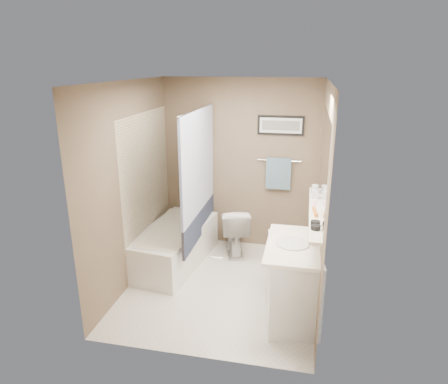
% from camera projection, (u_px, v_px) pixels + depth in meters
% --- Properties ---
extents(ground, '(2.50, 2.50, 0.00)m').
position_uv_depth(ground, '(221.00, 285.00, 4.85)').
color(ground, silver).
rests_on(ground, ground).
extents(ceiling, '(2.20, 2.50, 0.04)m').
position_uv_depth(ceiling, '(221.00, 83.00, 4.11)').
color(ceiling, white).
rests_on(ceiling, wall_back).
extents(wall_back, '(2.20, 0.04, 2.40)m').
position_uv_depth(wall_back, '(240.00, 165.00, 5.62)').
color(wall_back, brown).
rests_on(wall_back, ground).
extents(wall_front, '(2.20, 0.04, 2.40)m').
position_uv_depth(wall_front, '(190.00, 236.00, 3.33)').
color(wall_front, brown).
rests_on(wall_front, ground).
extents(wall_left, '(0.04, 2.50, 2.40)m').
position_uv_depth(wall_left, '(132.00, 186.00, 4.69)').
color(wall_left, brown).
rests_on(wall_left, ground).
extents(wall_right, '(0.04, 2.50, 2.40)m').
position_uv_depth(wall_right, '(320.00, 198.00, 4.27)').
color(wall_right, brown).
rests_on(wall_right, ground).
extents(tile_surround, '(0.02, 1.55, 2.00)m').
position_uv_depth(tile_surround, '(148.00, 189.00, 5.22)').
color(tile_surround, beige).
rests_on(tile_surround, wall_left).
extents(curtain_rod, '(0.02, 1.55, 0.02)m').
position_uv_depth(curtain_rod, '(197.00, 109.00, 4.76)').
color(curtain_rod, silver).
rests_on(curtain_rod, wall_left).
extents(curtain_upper, '(0.03, 1.45, 1.28)m').
position_uv_depth(curtain_upper, '(198.00, 162.00, 4.96)').
color(curtain_upper, silver).
rests_on(curtain_upper, curtain_rod).
extents(curtain_lower, '(0.03, 1.45, 0.36)m').
position_uv_depth(curtain_lower, '(200.00, 223.00, 5.21)').
color(curtain_lower, '#272F48').
rests_on(curtain_lower, curtain_rod).
extents(mirror, '(0.02, 1.60, 1.00)m').
position_uv_depth(mirror, '(324.00, 164.00, 4.00)').
color(mirror, silver).
rests_on(mirror, wall_right).
extents(shelf, '(0.12, 1.60, 0.03)m').
position_uv_depth(shelf, '(315.00, 212.00, 4.17)').
color(shelf, silver).
rests_on(shelf, wall_right).
extents(towel_bar, '(0.60, 0.02, 0.02)m').
position_uv_depth(towel_bar, '(279.00, 161.00, 5.47)').
color(towel_bar, silver).
rests_on(towel_bar, wall_back).
extents(towel, '(0.34, 0.05, 0.44)m').
position_uv_depth(towel, '(278.00, 174.00, 5.51)').
color(towel, '#7CA3B4').
rests_on(towel, towel_bar).
extents(art_frame, '(0.62, 0.02, 0.26)m').
position_uv_depth(art_frame, '(281.00, 125.00, 5.34)').
color(art_frame, black).
rests_on(art_frame, wall_back).
extents(art_mat, '(0.56, 0.00, 0.20)m').
position_uv_depth(art_mat, '(281.00, 126.00, 5.32)').
color(art_mat, white).
rests_on(art_mat, art_frame).
extents(art_image, '(0.50, 0.00, 0.13)m').
position_uv_depth(art_image, '(281.00, 126.00, 5.32)').
color(art_image, '#595959').
rests_on(art_image, art_mat).
extents(door, '(0.80, 0.02, 2.00)m').
position_uv_depth(door, '(255.00, 265.00, 3.28)').
color(door, silver).
rests_on(door, wall_front).
extents(door_handle, '(0.10, 0.02, 0.02)m').
position_uv_depth(door_handle, '(217.00, 258.00, 3.39)').
color(door_handle, silver).
rests_on(door_handle, door).
extents(bathtub, '(0.89, 1.58, 0.50)m').
position_uv_depth(bathtub, '(174.00, 246.00, 5.34)').
color(bathtub, white).
rests_on(bathtub, ground).
extents(tub_rim, '(0.56, 1.36, 0.02)m').
position_uv_depth(tub_rim, '(173.00, 228.00, 5.26)').
color(tub_rim, silver).
rests_on(tub_rim, bathtub).
extents(toilet, '(0.55, 0.75, 0.68)m').
position_uv_depth(toilet, '(234.00, 230.00, 5.60)').
color(toilet, white).
rests_on(toilet, ground).
extents(vanity, '(0.61, 0.96, 0.80)m').
position_uv_depth(vanity, '(292.00, 282.00, 4.16)').
color(vanity, white).
rests_on(vanity, ground).
extents(countertop, '(0.54, 0.96, 0.04)m').
position_uv_depth(countertop, '(293.00, 246.00, 4.03)').
color(countertop, white).
rests_on(countertop, vanity).
extents(sink_basin, '(0.34, 0.34, 0.01)m').
position_uv_depth(sink_basin, '(293.00, 243.00, 4.03)').
color(sink_basin, silver).
rests_on(sink_basin, countertop).
extents(faucet_spout, '(0.02, 0.02, 0.10)m').
position_uv_depth(faucet_spout, '(313.00, 241.00, 3.97)').
color(faucet_spout, white).
rests_on(faucet_spout, countertop).
extents(faucet_knob, '(0.05, 0.05, 0.05)m').
position_uv_depth(faucet_knob, '(313.00, 239.00, 4.07)').
color(faucet_knob, white).
rests_on(faucet_knob, countertop).
extents(candle_bowl_near, '(0.09, 0.09, 0.04)m').
position_uv_depth(candle_bowl_near, '(316.00, 227.00, 3.68)').
color(candle_bowl_near, black).
rests_on(candle_bowl_near, shelf).
extents(candle_bowl_far, '(0.09, 0.09, 0.04)m').
position_uv_depth(candle_bowl_far, '(315.00, 223.00, 3.78)').
color(candle_bowl_far, black).
rests_on(candle_bowl_far, shelf).
extents(hair_brush_front, '(0.06, 0.22, 0.04)m').
position_uv_depth(hair_brush_front, '(315.00, 212.00, 4.06)').
color(hair_brush_front, '#C4621B').
rests_on(hair_brush_front, shelf).
extents(pink_comb, '(0.05, 0.16, 0.01)m').
position_uv_depth(pink_comb, '(315.00, 203.00, 4.36)').
color(pink_comb, pink).
rests_on(pink_comb, shelf).
extents(glass_jar, '(0.08, 0.08, 0.10)m').
position_uv_depth(glass_jar, '(315.00, 189.00, 4.69)').
color(glass_jar, silver).
rests_on(glass_jar, shelf).
extents(soap_bottle, '(0.07, 0.07, 0.14)m').
position_uv_depth(soap_bottle, '(315.00, 192.00, 4.51)').
color(soap_bottle, '#999999').
rests_on(soap_bottle, shelf).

